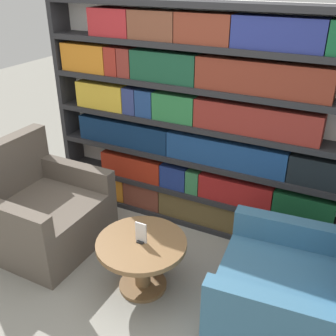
# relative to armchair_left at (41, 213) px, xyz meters

# --- Properties ---
(ground_plane) EXTENTS (14.00, 14.00, 0.00)m
(ground_plane) POSITION_rel_armchair_left_xyz_m (1.10, -0.32, -0.31)
(ground_plane) COLOR gray
(bookshelf) EXTENTS (2.92, 0.30, 2.06)m
(bookshelf) POSITION_rel_armchair_left_xyz_m (1.10, 0.95, 0.71)
(bookshelf) COLOR silver
(bookshelf) RESTS_ON ground_plane
(armchair_left) EXTENTS (0.92, 0.95, 0.94)m
(armchair_left) POSITION_rel_armchair_left_xyz_m (0.00, 0.00, 0.00)
(armchair_left) COLOR brown
(armchair_left) RESTS_ON ground_plane
(armchair_right) EXTENTS (1.00, 1.02, 0.94)m
(armchair_right) POSITION_rel_armchair_left_xyz_m (2.24, 0.00, 0.00)
(armchair_right) COLOR #386684
(armchair_right) RESTS_ON ground_plane
(coffee_table) EXTENTS (0.69, 0.69, 0.44)m
(coffee_table) POSITION_rel_armchair_left_xyz_m (1.12, -0.10, 0.01)
(coffee_table) COLOR brown
(coffee_table) RESTS_ON ground_plane
(table_sign) EXTENTS (0.09, 0.06, 0.17)m
(table_sign) POSITION_rel_armchair_left_xyz_m (1.12, -0.10, 0.21)
(table_sign) COLOR black
(table_sign) RESTS_ON coffee_table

